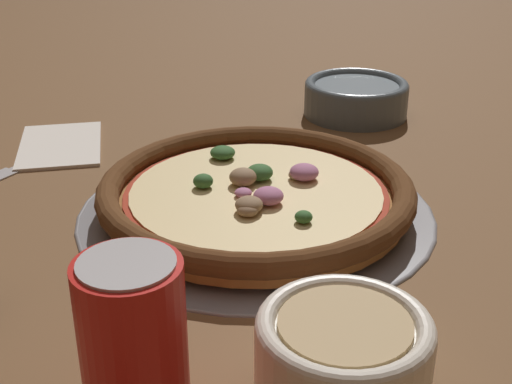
% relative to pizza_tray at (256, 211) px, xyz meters
% --- Properties ---
extents(ground_plane, '(3.00, 3.00, 0.00)m').
position_rel_pizza_tray_xyz_m(ground_plane, '(0.00, 0.00, -0.00)').
color(ground_plane, brown).
extents(pizza_tray, '(0.36, 0.36, 0.01)m').
position_rel_pizza_tray_xyz_m(pizza_tray, '(0.00, 0.00, 0.00)').
color(pizza_tray, gray).
rests_on(pizza_tray, ground_plane).
extents(pizza, '(0.32, 0.32, 0.04)m').
position_rel_pizza_tray_xyz_m(pizza, '(-0.00, 0.00, 0.02)').
color(pizza, '#A86B33').
rests_on(pizza, pizza_tray).
extents(bowl_near, '(0.12, 0.12, 0.06)m').
position_rel_pizza_tray_xyz_m(bowl_near, '(0.25, 0.10, 0.03)').
color(bowl_near, silver).
rests_on(bowl_near, ground_plane).
extents(bowl_far, '(0.14, 0.14, 0.05)m').
position_rel_pizza_tray_xyz_m(bowl_far, '(-0.32, 0.10, 0.02)').
color(bowl_far, slate).
rests_on(bowl_far, ground_plane).
extents(napkin, '(0.17, 0.14, 0.01)m').
position_rel_pizza_tray_xyz_m(napkin, '(-0.15, -0.27, 0.00)').
color(napkin, white).
rests_on(napkin, ground_plane).
extents(fork, '(0.17, 0.09, 0.00)m').
position_rel_pizza_tray_xyz_m(fork, '(-0.10, -0.28, -0.00)').
color(fork, '#B7B7BC').
rests_on(fork, ground_plane).
extents(beverage_can, '(0.07, 0.07, 0.12)m').
position_rel_pizza_tray_xyz_m(beverage_can, '(0.31, -0.03, 0.06)').
color(beverage_can, red).
rests_on(beverage_can, ground_plane).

